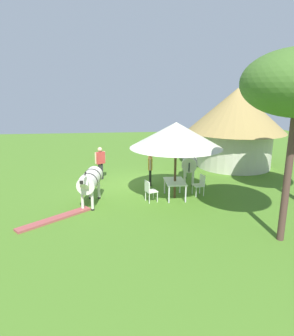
% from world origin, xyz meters
% --- Properties ---
extents(ground_plane, '(36.00, 36.00, 0.00)m').
position_xyz_m(ground_plane, '(0.00, 0.00, 0.00)').
color(ground_plane, '#4B7A25').
extents(thatched_hut, '(5.63, 5.63, 4.52)m').
position_xyz_m(thatched_hut, '(-3.00, 6.11, 2.57)').
color(thatched_hut, beige).
rests_on(thatched_hut, ground_plane).
extents(shade_umbrella, '(3.77, 3.77, 3.20)m').
position_xyz_m(shade_umbrella, '(1.96, 1.60, 2.68)').
color(shade_umbrella, '#4F3621').
rests_on(shade_umbrella, ground_plane).
extents(patio_dining_table, '(1.28, 0.82, 0.74)m').
position_xyz_m(patio_dining_table, '(1.96, 1.60, 0.65)').
color(patio_dining_table, white).
rests_on(patio_dining_table, ground_plane).
extents(patio_chair_west_end, '(0.51, 0.49, 0.90)m').
position_xyz_m(patio_chair_west_end, '(1.75, 2.75, 0.52)').
color(patio_chair_west_end, white).
rests_on(patio_chair_west_end, ground_plane).
extents(patio_chair_near_hut, '(0.55, 0.53, 0.90)m').
position_xyz_m(patio_chair_near_hut, '(2.31, 0.48, 0.52)').
color(patio_chair_near_hut, white).
rests_on(patio_chair_near_hut, ground_plane).
extents(guest_beside_umbrella, '(0.58, 0.25, 1.61)m').
position_xyz_m(guest_beside_umbrella, '(0.20, 0.77, 0.97)').
color(guest_beside_umbrella, black).
rests_on(guest_beside_umbrella, ground_plane).
extents(standing_watcher, '(0.42, 0.52, 1.67)m').
position_xyz_m(standing_watcher, '(-1.09, -1.61, 1.00)').
color(standing_watcher, '#252429').
rests_on(standing_watcher, ground_plane).
extents(zebra_nearest_camera, '(2.36, 0.93, 1.54)m').
position_xyz_m(zebra_nearest_camera, '(2.36, -1.88, 1.00)').
color(zebra_nearest_camera, silver).
rests_on(zebra_nearest_camera, ground_plane).
extents(zebra_by_umbrella, '(2.30, 1.11, 1.56)m').
position_xyz_m(zebra_by_umbrella, '(-0.22, 2.75, 1.03)').
color(zebra_by_umbrella, silver).
rests_on(zebra_by_umbrella, ground_plane).
extents(brick_patio_kerb, '(2.05, 2.39, 0.08)m').
position_xyz_m(brick_patio_kerb, '(3.71, -3.05, 0.04)').
color(brick_patio_kerb, '#A34A48').
rests_on(brick_patio_kerb, ground_plane).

